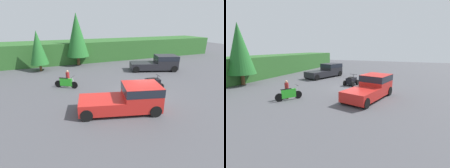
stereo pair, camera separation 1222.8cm
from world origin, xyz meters
The scene contains 8 objects.
ground_plane centered at (0.00, 0.00, 0.00)m, with size 80.00×80.00×0.00m, color #4C4C51.
hillside_backdrop centered at (0.00, 16.00, 1.54)m, with size 44.00×6.00×3.07m.
tree_mid_left centered at (-3.29, 12.64, 4.22)m, with size 3.16×3.16×7.18m.
pickup_truck_red centered at (-2.76, -2.60, 1.02)m, with size 5.99×3.57×1.95m.
pickup_truck_second centered at (5.81, 5.90, 1.02)m, with size 6.29×3.96×1.95m.
dirt_bike centered at (-6.25, 3.68, 0.50)m, with size 2.00×1.35×1.21m.
quad_atv centered at (1.41, 0.65, 0.49)m, with size 1.99×1.53×1.26m.
rider_person centered at (-6.01, 4.06, 0.88)m, with size 0.46×0.46×1.63m.
Camera 2 is at (-17.84, -5.58, 4.38)m, focal length 28.00 mm.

